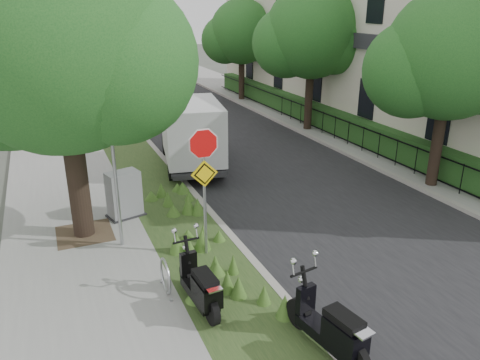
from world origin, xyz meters
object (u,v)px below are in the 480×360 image
(scooter_near, at_px, (202,291))
(box_truck, at_px, (191,131))
(scooter_far, at_px, (335,334))
(utility_cabinet, at_px, (124,195))
(sign_assembly, at_px, (204,167))

(scooter_near, height_order, box_truck, box_truck)
(scooter_near, xyz_separation_m, scooter_far, (1.64, -2.08, 0.02))
(box_truck, height_order, utility_cabinet, box_truck)
(scooter_near, bearing_deg, utility_cabinet, 96.86)
(scooter_near, relative_size, box_truck, 0.37)
(scooter_far, relative_size, box_truck, 0.39)
(scooter_near, height_order, scooter_far, scooter_far)
(box_truck, bearing_deg, scooter_far, -94.60)
(scooter_near, xyz_separation_m, utility_cabinet, (-0.60, 5.00, 0.19))
(scooter_far, relative_size, utility_cabinet, 1.51)
(sign_assembly, xyz_separation_m, box_truck, (1.70, 6.51, -0.92))
(scooter_near, xyz_separation_m, box_truck, (2.49, 8.59, 0.86))
(scooter_near, relative_size, scooter_far, 0.95)
(scooter_far, bearing_deg, sign_assembly, 101.38)
(scooter_far, distance_m, box_truck, 10.74)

